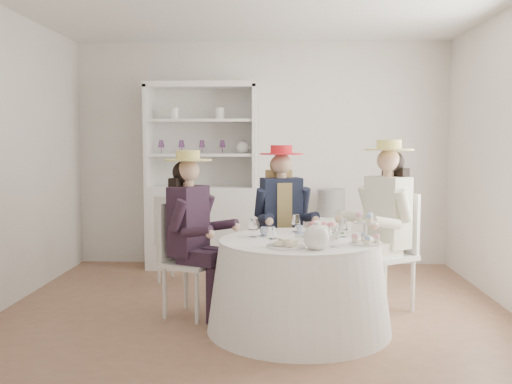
{
  "coord_description": "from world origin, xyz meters",
  "views": [
    {
      "loc": [
        0.19,
        -4.97,
        1.49
      ],
      "look_at": [
        0.0,
        0.1,
        1.05
      ],
      "focal_mm": 40.0,
      "sensor_mm": 36.0,
      "label": 1
    }
  ],
  "objects": [
    {
      "name": "table_teapot",
      "position": [
        0.48,
        -0.91,
        0.81
      ],
      "size": [
        0.27,
        0.19,
        0.2
      ],
      "rotation": [
        0.0,
        0.0,
        -0.2
      ],
      "color": "white",
      "rests_on": "tea_table"
    },
    {
      "name": "cupcake_stand",
      "position": [
        0.86,
        -0.69,
        0.81
      ],
      "size": [
        0.25,
        0.25,
        0.23
      ],
      "rotation": [
        0.0,
        0.0,
        0.18
      ],
      "color": "white",
      "rests_on": "tea_table"
    },
    {
      "name": "ceiling",
      "position": [
        0.0,
        0.0,
        2.7
      ],
      "size": [
        4.5,
        4.5,
        0.0
      ],
      "primitive_type": "plane",
      "rotation": [
        3.14,
        0.0,
        0.0
      ],
      "color": "white",
      "rests_on": "wall_back"
    },
    {
      "name": "teacup_b",
      "position": [
        0.38,
        -0.22,
        0.76
      ],
      "size": [
        0.08,
        0.08,
        0.06
      ],
      "primitive_type": "imported",
      "rotation": [
        0.0,
        0.0,
        -0.24
      ],
      "color": "white",
      "rests_on": "tea_table"
    },
    {
      "name": "sandwich_plate",
      "position": [
        0.25,
        -0.84,
        0.74
      ],
      "size": [
        0.28,
        0.28,
        0.06
      ],
      "rotation": [
        0.0,
        0.0,
        -0.17
      ],
      "color": "white",
      "rests_on": "tea_table"
    },
    {
      "name": "ground",
      "position": [
        0.0,
        0.0,
        0.0
      ],
      "size": [
        4.5,
        4.5,
        0.0
      ],
      "primitive_type": "plane",
      "color": "brown",
      "rests_on": "ground"
    },
    {
      "name": "guest_mid",
      "position": [
        0.23,
        0.45,
        0.83
      ],
      "size": [
        0.55,
        0.6,
        1.47
      ],
      "rotation": [
        0.0,
        0.0,
        0.29
      ],
      "color": "silver",
      "rests_on": "ground"
    },
    {
      "name": "side_table",
      "position": [
        0.82,
        1.71,
        0.31
      ],
      "size": [
        0.43,
        0.43,
        0.63
      ],
      "primitive_type": "cube",
      "rotation": [
        0.0,
        0.0,
        0.06
      ],
      "color": "silver",
      "rests_on": "ground"
    },
    {
      "name": "teacup_c",
      "position": [
        0.62,
        -0.36,
        0.76
      ],
      "size": [
        0.11,
        0.11,
        0.07
      ],
      "primitive_type": "imported",
      "rotation": [
        0.0,
        0.0,
        0.35
      ],
      "color": "white",
      "rests_on": "tea_table"
    },
    {
      "name": "stemware_set",
      "position": [
        0.36,
        -0.5,
        0.8
      ],
      "size": [
        0.81,
        0.78,
        0.15
      ],
      "color": "white",
      "rests_on": "tea_table"
    },
    {
      "name": "spare_chair",
      "position": [
        -0.89,
        0.96,
        0.5
      ],
      "size": [
        0.48,
        0.48,
        0.93
      ],
      "rotation": [
        0.0,
        0.0,
        2.84
      ],
      "color": "silver",
      "rests_on": "ground"
    },
    {
      "name": "guest_right",
      "position": [
        1.14,
        0.05,
        0.85
      ],
      "size": [
        0.65,
        0.61,
        1.52
      ],
      "rotation": [
        0.0,
        0.0,
        -0.99
      ],
      "color": "silver",
      "rests_on": "ground"
    },
    {
      "name": "flower_bowl",
      "position": [
        0.57,
        -0.51,
        0.75
      ],
      "size": [
        0.27,
        0.27,
        0.05
      ],
      "primitive_type": "imported",
      "rotation": [
        0.0,
        0.0,
        0.32
      ],
      "color": "white",
      "rests_on": "tea_table"
    },
    {
      "name": "teacup_a",
      "position": [
        0.09,
        -0.37,
        0.76
      ],
      "size": [
        0.1,
        0.1,
        0.07
      ],
      "primitive_type": "imported",
      "rotation": [
        0.0,
        0.0,
        -0.22
      ],
      "color": "white",
      "rests_on": "tea_table"
    },
    {
      "name": "hatbox",
      "position": [
        0.82,
        1.71,
        0.79
      ],
      "size": [
        0.32,
        0.32,
        0.32
      ],
      "primitive_type": "cylinder",
      "rotation": [
        0.0,
        0.0,
        0.01
      ],
      "color": "black",
      "rests_on": "side_table"
    },
    {
      "name": "guest_left",
      "position": [
        -0.54,
        -0.19,
        0.8
      ],
      "size": [
        0.6,
        0.55,
        1.43
      ],
      "rotation": [
        0.0,
        0.0,
        1.14
      ],
      "color": "silver",
      "rests_on": "ground"
    },
    {
      "name": "wall_left",
      "position": [
        -2.25,
        0.0,
        1.35
      ],
      "size": [
        0.0,
        4.5,
        4.5
      ],
      "primitive_type": "plane",
      "rotation": [
        1.57,
        0.0,
        1.57
      ],
      "color": "silver",
      "rests_on": "ground"
    },
    {
      "name": "flower_arrangement",
      "position": [
        0.58,
        -0.49,
        0.82
      ],
      "size": [
        0.19,
        0.2,
        0.07
      ],
      "rotation": [
        0.0,
        0.0,
        0.2
      ],
      "color": "#E87484",
      "rests_on": "tea_table"
    },
    {
      "name": "hutch",
      "position": [
        -0.7,
        1.77,
        0.78
      ],
      "size": [
        1.4,
        0.76,
        2.19
      ],
      "rotation": [
        0.0,
        0.0,
        0.22
      ],
      "color": "silver",
      "rests_on": "ground"
    },
    {
      "name": "wall_front",
      "position": [
        0.0,
        -2.0,
        1.35
      ],
      "size": [
        4.5,
        0.0,
        4.5
      ],
      "primitive_type": "plane",
      "rotation": [
        -1.57,
        0.0,
        0.0
      ],
      "color": "silver",
      "rests_on": "ground"
    },
    {
      "name": "tea_table",
      "position": [
        0.36,
        -0.5,
        0.36
      ],
      "size": [
        1.46,
        1.46,
        0.73
      ],
      "rotation": [
        0.0,
        0.0,
        0.34
      ],
      "color": "white",
      "rests_on": "ground"
    },
    {
      "name": "wall_back",
      "position": [
        0.0,
        2.0,
        1.35
      ],
      "size": [
        4.5,
        0.0,
        4.5
      ],
      "primitive_type": "plane",
      "rotation": [
        1.57,
        0.0,
        0.0
      ],
      "color": "silver",
      "rests_on": "ground"
    }
  ]
}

